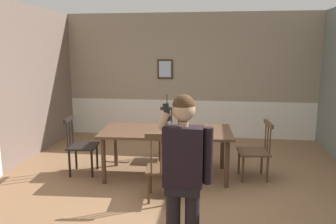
% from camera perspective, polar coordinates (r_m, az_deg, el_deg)
% --- Properties ---
extents(ground_plane, '(7.03, 7.03, 0.00)m').
position_cam_1_polar(ground_plane, '(5.00, 0.81, -13.38)').
color(ground_plane, '#846042').
extents(room_back_partition, '(5.83, 0.17, 2.84)m').
position_cam_1_polar(room_back_partition, '(7.77, 3.68, 5.77)').
color(room_back_partition, gray).
rests_on(room_back_partition, ground_plane).
extents(dining_table, '(2.11, 1.12, 0.77)m').
position_cam_1_polar(dining_table, '(5.36, -0.25, -3.88)').
color(dining_table, '#4C3323').
rests_on(dining_table, ground_plane).
extents(chair_near_window, '(0.51, 0.51, 0.93)m').
position_cam_1_polar(chair_near_window, '(5.50, 14.75, -6.38)').
color(chair_near_window, '#513823').
rests_on(chair_near_window, ground_plane).
extents(chair_by_doorway, '(0.50, 0.50, 0.95)m').
position_cam_1_polar(chair_by_doorway, '(5.70, -14.66, -5.54)').
color(chair_by_doorway, black).
rests_on(chair_by_doorway, ground_plane).
extents(chair_at_table_head, '(0.46, 0.46, 0.97)m').
position_cam_1_polar(chair_at_table_head, '(4.58, -1.14, -9.49)').
color(chair_at_table_head, '#513823').
rests_on(chair_at_table_head, ground_plane).
extents(chair_opposite_corner, '(0.44, 0.44, 0.95)m').
position_cam_1_polar(chair_opposite_corner, '(6.27, 0.44, -3.86)').
color(chair_opposite_corner, '#2D2319').
rests_on(chair_opposite_corner, ground_plane).
extents(person_figure, '(0.53, 0.21, 1.64)m').
position_cam_1_polar(person_figure, '(3.16, 2.71, -9.86)').
color(person_figure, black).
rests_on(person_figure, ground_plane).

